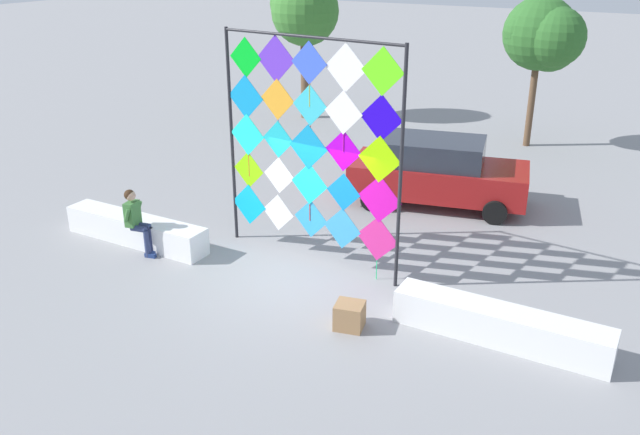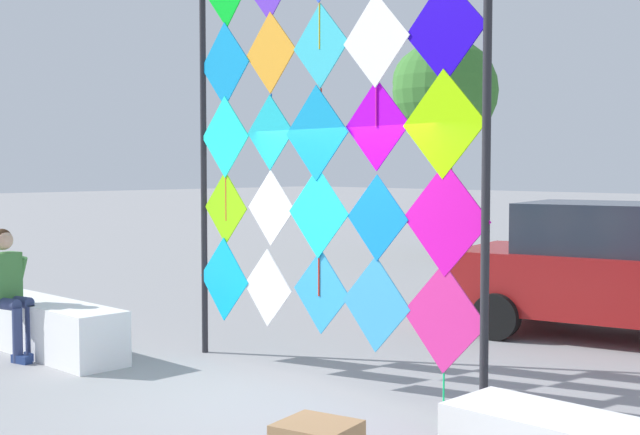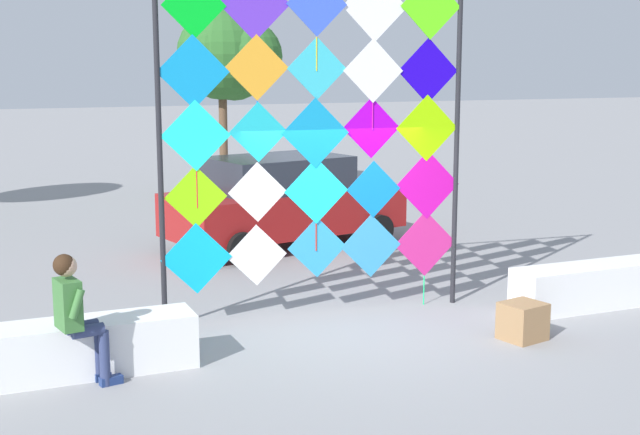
# 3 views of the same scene
# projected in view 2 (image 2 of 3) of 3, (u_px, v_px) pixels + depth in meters

# --- Properties ---
(ground) EXTENTS (120.00, 120.00, 0.00)m
(ground) POSITION_uv_depth(u_px,v_px,m) (273.00, 408.00, 7.72)
(ground) COLOR gray
(plaza_ledge_left) EXTENTS (3.59, 0.62, 0.60)m
(plaza_ledge_left) POSITION_uv_depth(u_px,v_px,m) (24.00, 322.00, 10.33)
(plaza_ledge_left) COLOR white
(plaza_ledge_left) RESTS_ON ground
(kite_display_rack) EXTENTS (4.13, 0.44, 4.70)m
(kite_display_rack) POSITION_uv_depth(u_px,v_px,m) (320.00, 119.00, 8.32)
(kite_display_rack) COLOR #232328
(kite_display_rack) RESTS_ON ground
(seated_vendor) EXTENTS (0.66, 0.55, 1.45)m
(seated_vendor) POSITION_uv_depth(u_px,v_px,m) (9.00, 283.00, 9.66)
(seated_vendor) COLOR navy
(seated_vendor) RESTS_ON ground
(parked_car) EXTENTS (4.64, 2.80, 1.68)m
(parked_car) POSITION_uv_depth(u_px,v_px,m) (635.00, 271.00, 10.75)
(parked_car) COLOR maroon
(parked_car) RESTS_ON ground
(tree_far_right) EXTENTS (2.57, 2.44, 5.10)m
(tree_far_right) POSITION_uv_depth(u_px,v_px,m) (442.00, 91.00, 20.21)
(tree_far_right) COLOR brown
(tree_far_right) RESTS_ON ground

